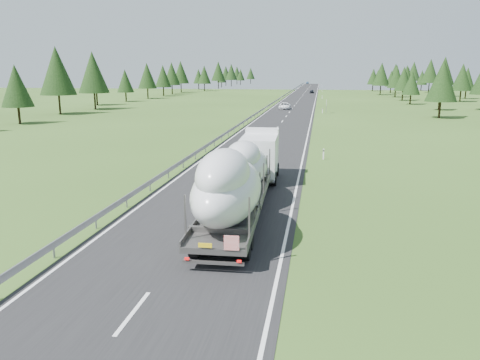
% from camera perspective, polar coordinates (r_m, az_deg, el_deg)
% --- Properties ---
extents(ground, '(400.00, 400.00, 0.00)m').
position_cam_1_polar(ground, '(16.96, -12.92, -15.55)').
color(ground, '#2F4E1A').
rests_on(ground, ground).
extents(road_surface, '(10.00, 400.00, 0.02)m').
position_cam_1_polar(road_surface, '(114.10, 6.69, 9.01)').
color(road_surface, black).
rests_on(road_surface, ground).
extents(guardrail, '(0.10, 400.00, 0.76)m').
position_cam_1_polar(guardrail, '(114.41, 4.01, 9.37)').
color(guardrail, slate).
rests_on(guardrail, ground).
extents(marker_posts, '(0.13, 350.08, 1.00)m').
position_cam_1_polar(marker_posts, '(168.83, 9.97, 10.40)').
color(marker_posts, silver).
rests_on(marker_posts, ground).
extents(highway_sign, '(0.08, 0.90, 2.60)m').
position_cam_1_polar(highway_sign, '(93.87, 10.48, 9.11)').
color(highway_sign, slate).
rests_on(highway_sign, ground).
extents(tree_line_right, '(28.55, 326.45, 12.62)m').
position_cam_1_polar(tree_line_right, '(135.88, 25.02, 11.40)').
color(tree_line_right, black).
rests_on(tree_line_right, ground).
extents(tree_line_left, '(15.02, 326.79, 12.63)m').
position_cam_1_polar(tree_line_left, '(155.35, -9.35, 12.57)').
color(tree_line_left, black).
rests_on(tree_line_left, ground).
extents(boat_truck, '(3.39, 19.82, 4.65)m').
position_cam_1_polar(boat_truck, '(26.67, 0.12, 0.89)').
color(boat_truck, silver).
rests_on(boat_truck, ground).
extents(distant_van, '(2.45, 5.11, 1.40)m').
position_cam_1_polar(distant_van, '(102.62, 5.47, 8.97)').
color(distant_van, white).
rests_on(distant_van, ground).
extents(distant_car_dark, '(1.60, 3.85, 1.30)m').
position_cam_1_polar(distant_car_dark, '(179.23, 8.75, 10.62)').
color(distant_car_dark, black).
rests_on(distant_car_dark, ground).
extents(distant_car_blue, '(1.57, 4.13, 1.34)m').
position_cam_1_polar(distant_car_blue, '(312.39, 8.22, 11.65)').
color(distant_car_blue, '#172A41').
rests_on(distant_car_blue, ground).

